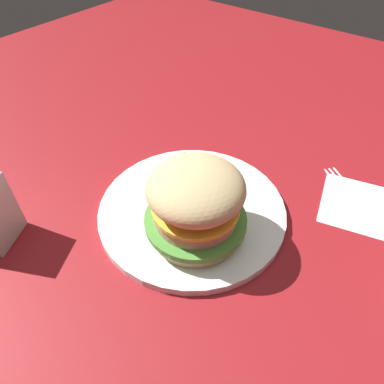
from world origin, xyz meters
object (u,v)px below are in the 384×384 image
sandwich (196,203)px  fork (361,204)px  napkin (361,206)px  fries_pile (196,171)px  plate (192,210)px

sandwich → fork: (0.16, 0.19, -0.06)m
napkin → fork: fork is taller
fries_pile → napkin: bearing=24.0°
sandwich → fries_pile: 0.12m
plate → sandwich: bearing=-45.9°
plate → fries_pile: fries_pile is taller
fork → napkin: bearing=-37.0°
fries_pile → fork: bearing=24.3°
plate → napkin: (0.19, 0.16, -0.01)m
plate → sandwich: sandwich is taller
sandwich → napkin: bearing=50.7°
fries_pile → fork: size_ratio=0.67×
sandwich → fries_pile: (-0.07, 0.09, -0.05)m
fries_pile → napkin: (0.23, 0.10, -0.02)m
fries_pile → napkin: fries_pile is taller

